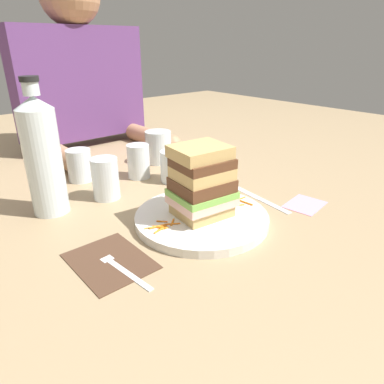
% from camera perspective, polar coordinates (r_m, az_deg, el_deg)
% --- Properties ---
extents(ground_plane, '(3.00, 3.00, 0.00)m').
position_cam_1_polar(ground_plane, '(0.73, -0.82, -4.58)').
color(ground_plane, '#9E8460').
extents(main_plate, '(0.28, 0.28, 0.02)m').
position_cam_1_polar(main_plate, '(0.72, 1.59, -4.29)').
color(main_plate, white).
rests_on(main_plate, ground_plane).
extents(sandwich, '(0.13, 0.12, 0.15)m').
position_cam_1_polar(sandwich, '(0.69, 1.60, 1.62)').
color(sandwich, tan).
rests_on(sandwich, main_plate).
extents(carrot_shred_0, '(0.02, 0.02, 0.00)m').
position_cam_1_polar(carrot_shred_0, '(0.69, -4.98, -4.87)').
color(carrot_shred_0, orange).
rests_on(carrot_shred_0, main_plate).
extents(carrot_shred_1, '(0.03, 0.01, 0.00)m').
position_cam_1_polar(carrot_shred_1, '(0.67, -5.82, -5.71)').
color(carrot_shred_1, orange).
rests_on(carrot_shred_1, main_plate).
extents(carrot_shred_2, '(0.03, 0.02, 0.00)m').
position_cam_1_polar(carrot_shred_2, '(0.67, -3.31, -5.29)').
color(carrot_shred_2, orange).
rests_on(carrot_shred_2, main_plate).
extents(carrot_shred_3, '(0.03, 0.01, 0.00)m').
position_cam_1_polar(carrot_shred_3, '(0.67, -6.78, -5.82)').
color(carrot_shred_3, orange).
rests_on(carrot_shred_3, main_plate).
extents(carrot_shred_4, '(0.02, 0.01, 0.00)m').
position_cam_1_polar(carrot_shred_4, '(0.67, -5.04, -5.70)').
color(carrot_shred_4, orange).
rests_on(carrot_shred_4, main_plate).
extents(carrot_shred_5, '(0.03, 0.01, 0.00)m').
position_cam_1_polar(carrot_shred_5, '(0.65, -5.49, -6.31)').
color(carrot_shred_5, orange).
rests_on(carrot_shred_5, main_plate).
extents(carrot_shred_6, '(0.02, 0.02, 0.00)m').
position_cam_1_polar(carrot_shred_6, '(0.66, -5.46, -5.83)').
color(carrot_shred_6, orange).
rests_on(carrot_shred_6, main_plate).
extents(carrot_shred_7, '(0.02, 0.01, 0.00)m').
position_cam_1_polar(carrot_shred_7, '(0.66, -4.81, -6.06)').
color(carrot_shred_7, orange).
rests_on(carrot_shred_7, main_plate).
extents(carrot_shred_8, '(0.02, 0.02, 0.00)m').
position_cam_1_polar(carrot_shred_8, '(0.68, -3.27, -5.02)').
color(carrot_shred_8, orange).
rests_on(carrot_shred_8, main_plate).
extents(carrot_shred_9, '(0.03, 0.00, 0.00)m').
position_cam_1_polar(carrot_shred_9, '(0.78, 7.48, -1.31)').
color(carrot_shred_9, orange).
rests_on(carrot_shred_9, main_plate).
extents(carrot_shred_10, '(0.01, 0.02, 0.00)m').
position_cam_1_polar(carrot_shred_10, '(0.77, 6.51, -1.62)').
color(carrot_shred_10, orange).
rests_on(carrot_shred_10, main_plate).
extents(carrot_shred_11, '(0.02, 0.01, 0.00)m').
position_cam_1_polar(carrot_shred_11, '(0.76, 7.84, -2.16)').
color(carrot_shred_11, orange).
rests_on(carrot_shred_11, main_plate).
extents(carrot_shred_12, '(0.02, 0.01, 0.00)m').
position_cam_1_polar(carrot_shred_12, '(0.76, 7.23, -1.91)').
color(carrot_shred_12, orange).
rests_on(carrot_shred_12, main_plate).
extents(carrot_shred_13, '(0.01, 0.02, 0.00)m').
position_cam_1_polar(carrot_shred_13, '(0.76, 5.75, -1.71)').
color(carrot_shred_13, orange).
rests_on(carrot_shred_13, main_plate).
extents(carrot_shred_14, '(0.03, 0.01, 0.00)m').
position_cam_1_polar(carrot_shred_14, '(0.79, 7.95, -1.11)').
color(carrot_shred_14, orange).
rests_on(carrot_shred_14, main_plate).
extents(carrot_shred_15, '(0.01, 0.03, 0.00)m').
position_cam_1_polar(carrot_shred_15, '(0.77, 8.94, -1.76)').
color(carrot_shred_15, orange).
rests_on(carrot_shred_15, main_plate).
extents(napkin_dark, '(0.12, 0.15, 0.00)m').
position_cam_1_polar(napkin_dark, '(0.62, -13.43, -10.98)').
color(napkin_dark, '#4C3323').
rests_on(napkin_dark, ground_plane).
extents(fork, '(0.03, 0.17, 0.00)m').
position_cam_1_polar(fork, '(0.60, -12.24, -11.64)').
color(fork, silver).
rests_on(fork, napkin_dark).
extents(knife, '(0.04, 0.20, 0.00)m').
position_cam_1_polar(knife, '(0.84, 11.12, -1.05)').
color(knife, silver).
rests_on(knife, ground_plane).
extents(juice_glass, '(0.07, 0.07, 0.08)m').
position_cam_1_polar(juice_glass, '(0.92, -2.92, 4.00)').
color(juice_glass, white).
rests_on(juice_glass, ground_plane).
extents(water_bottle, '(0.07, 0.07, 0.29)m').
position_cam_1_polar(water_bottle, '(0.78, -23.44, 5.54)').
color(water_bottle, silver).
rests_on(water_bottle, ground_plane).
extents(empty_tumbler_0, '(0.08, 0.08, 0.10)m').
position_cam_1_polar(empty_tumbler_0, '(1.07, -5.57, 7.41)').
color(empty_tumbler_0, silver).
rests_on(empty_tumbler_0, ground_plane).
extents(empty_tumbler_1, '(0.06, 0.06, 0.10)m').
position_cam_1_polar(empty_tumbler_1, '(0.84, -14.10, 2.18)').
color(empty_tumbler_1, silver).
rests_on(empty_tumbler_1, ground_plane).
extents(empty_tumbler_2, '(0.06, 0.06, 0.09)m').
position_cam_1_polar(empty_tumbler_2, '(0.97, -18.08, 4.23)').
color(empty_tumbler_2, silver).
rests_on(empty_tumbler_2, ground_plane).
extents(empty_tumbler_3, '(0.06, 0.06, 0.09)m').
position_cam_1_polar(empty_tumbler_3, '(0.95, -8.83, 5.05)').
color(empty_tumbler_3, silver).
rests_on(empty_tumbler_3, ground_plane).
extents(napkin_pink, '(0.10, 0.08, 0.00)m').
position_cam_1_polar(napkin_pink, '(0.83, 18.14, -1.96)').
color(napkin_pink, pink).
rests_on(napkin_pink, ground_plane).
extents(diner_across, '(0.44, 0.42, 0.58)m').
position_cam_1_polar(diner_across, '(1.28, -17.93, 19.03)').
color(diner_across, tan).
rests_on(diner_across, ground_plane).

